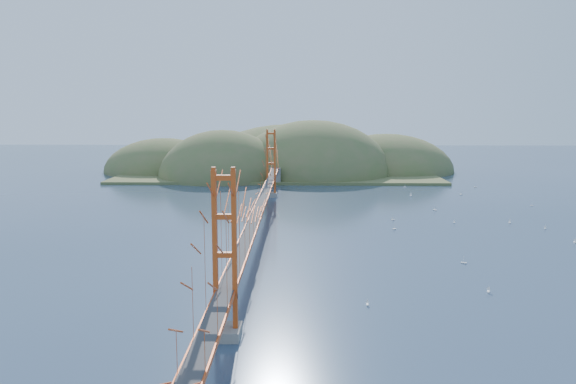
{
  "coord_description": "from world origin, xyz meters",
  "views": [
    {
      "loc": [
        5.02,
        -66.32,
        15.65
      ],
      "look_at": [
        3.58,
        0.0,
        5.45
      ],
      "focal_mm": 35.0,
      "sensor_mm": 36.0,
      "label": 1
    }
  ],
  "objects_px": {
    "bridge": "(258,179)",
    "sailboat_0": "(488,291)",
    "sailboat_2": "(464,262)",
    "sailboat_1": "(393,219)"
  },
  "relations": [
    {
      "from": "bridge",
      "to": "sailboat_0",
      "type": "distance_m",
      "value": 30.13
    },
    {
      "from": "sailboat_2",
      "to": "sailboat_1",
      "type": "distance_m",
      "value": 21.82
    },
    {
      "from": "sailboat_0",
      "to": "sailboat_1",
      "type": "relative_size",
      "value": 1.05
    },
    {
      "from": "sailboat_2",
      "to": "sailboat_1",
      "type": "height_order",
      "value": "sailboat_2"
    },
    {
      "from": "bridge",
      "to": "sailboat_1",
      "type": "bearing_deg",
      "value": 28.98
    },
    {
      "from": "bridge",
      "to": "sailboat_2",
      "type": "bearing_deg",
      "value": -28.42
    },
    {
      "from": "sailboat_1",
      "to": "sailboat_0",
      "type": "bearing_deg",
      "value": -84.09
    },
    {
      "from": "sailboat_0",
      "to": "sailboat_1",
      "type": "distance_m",
      "value": 30.53
    },
    {
      "from": "bridge",
      "to": "sailboat_2",
      "type": "relative_size",
      "value": 139.12
    },
    {
      "from": "sailboat_2",
      "to": "sailboat_1",
      "type": "xyz_separation_m",
      "value": [
        -3.58,
        21.53,
        -0.01
      ]
    }
  ]
}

